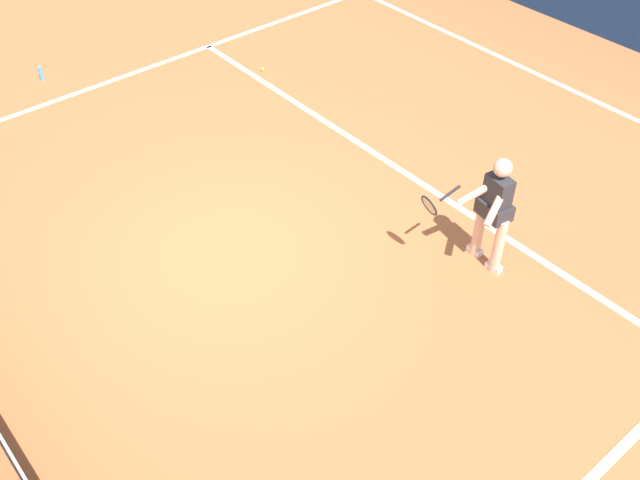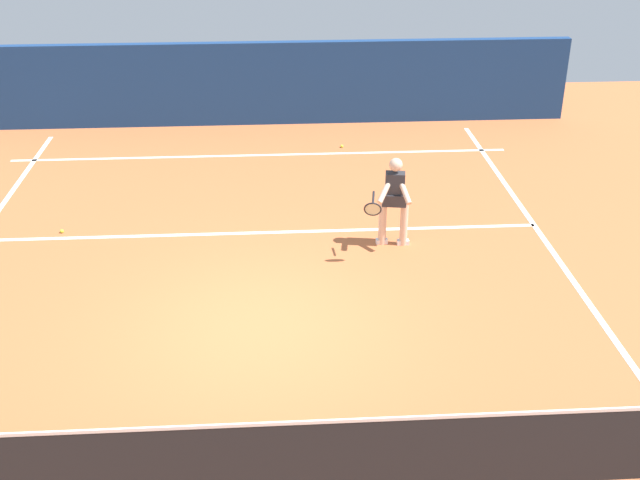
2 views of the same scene
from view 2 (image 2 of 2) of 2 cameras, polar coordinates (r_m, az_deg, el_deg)
ground_plane at (r=11.36m, az=-4.31°, el=-6.03°), size 24.09×24.09×0.00m
court_back_wall at (r=19.23m, az=-4.31°, el=11.15°), size 14.74×0.24×1.96m
baseline_marking at (r=17.44m, az=-4.23°, el=6.11°), size 10.74×0.10×0.01m
service_line_marking at (r=13.92m, az=-4.27°, el=0.53°), size 9.74×0.10×0.01m
sideline_left_marking at (r=12.26m, az=19.17°, el=-4.91°), size 0.10×16.53×0.01m
court_net at (r=8.42m, az=-4.51°, el=-15.47°), size 10.42×0.08×1.05m
tennis_player at (r=13.17m, az=5.32°, el=2.96°), size 0.87×0.91×1.55m
tennis_ball_near at (r=17.84m, az=1.58°, el=6.76°), size 0.07×0.07×0.07m
tennis_ball_mid at (r=14.58m, az=-18.06°, el=0.61°), size 0.07×0.07×0.07m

